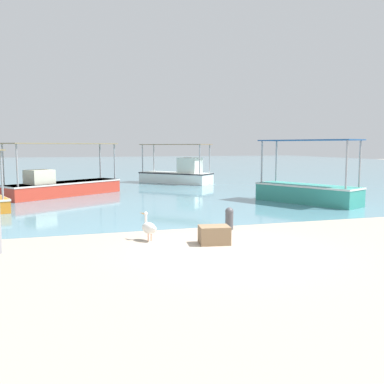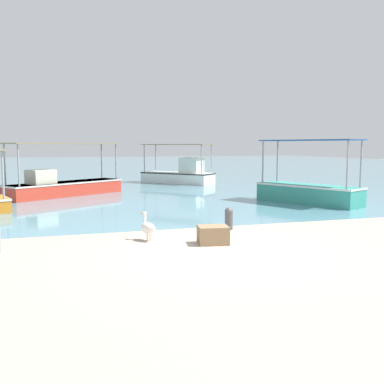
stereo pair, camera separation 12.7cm
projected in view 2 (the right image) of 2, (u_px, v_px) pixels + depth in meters
The scene contains 8 objects.
ground at pixel (225, 250), 10.85m from camera, with size 120.00×120.00×0.00m, color tan.
harbor_water at pixel (95, 166), 56.59m from camera, with size 110.00×90.00×0.00m, color #59899A.
fishing_boat_center at pixel (308, 190), 19.61m from camera, with size 3.43×5.05×2.90m.
fishing_boat_far_left at pixel (180, 174), 29.94m from camera, with size 4.80×4.95×2.74m.
fishing_boat_near_right at pixel (63, 184), 22.50m from camera, with size 6.20×4.95×2.76m.
pelican at pixel (148, 227), 11.87m from camera, with size 0.48×0.77×0.80m.
mooring_bollard at pixel (229, 218), 13.46m from camera, with size 0.26×0.26×0.71m.
cargo_crate at pixel (213, 235), 11.50m from camera, with size 0.80×0.62×0.49m, color #7F6549.
Camera 2 is at (-3.82, -9.95, 2.64)m, focal length 40.00 mm.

